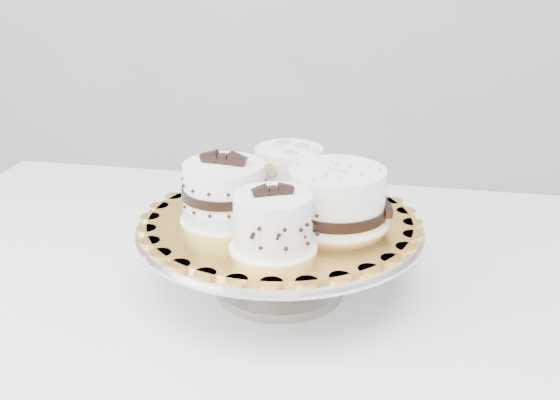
# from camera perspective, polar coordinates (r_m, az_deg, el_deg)

# --- Properties ---
(table) EXTENTS (1.34, 0.99, 0.75)m
(table) POSITION_cam_1_polar(r_m,az_deg,el_deg) (0.99, 0.26, -10.54)
(table) COLOR white
(table) RESTS_ON floor
(cake_stand) EXTENTS (0.37, 0.37, 0.10)m
(cake_stand) POSITION_cam_1_polar(r_m,az_deg,el_deg) (0.91, -0.00, -3.63)
(cake_stand) COLOR gray
(cake_stand) RESTS_ON table
(cake_board) EXTENTS (0.38, 0.38, 0.00)m
(cake_board) POSITION_cam_1_polar(r_m,az_deg,el_deg) (0.89, -0.00, -1.68)
(cake_board) COLOR gold
(cake_board) RESTS_ON cake_stand
(cake_swirl) EXTENTS (0.11, 0.11, 0.08)m
(cake_swirl) POSITION_cam_1_polar(r_m,az_deg,el_deg) (0.80, -0.57, -1.89)
(cake_swirl) COLOR white
(cake_swirl) RESTS_ON cake_board
(cake_banded) EXTENTS (0.13, 0.13, 0.09)m
(cake_banded) POSITION_cam_1_polar(r_m,az_deg,el_deg) (0.88, -4.53, 0.48)
(cake_banded) COLOR white
(cake_banded) RESTS_ON cake_board
(cake_dots) EXTENTS (0.11, 0.11, 0.07)m
(cake_dots) POSITION_cam_1_polar(r_m,az_deg,el_deg) (0.96, 0.75, 2.35)
(cake_dots) COLOR white
(cake_dots) RESTS_ON cake_board
(cake_ribbon) EXTENTS (0.14, 0.14, 0.07)m
(cake_ribbon) POSITION_cam_1_polar(r_m,az_deg,el_deg) (0.88, 4.70, 0.19)
(cake_ribbon) COLOR white
(cake_ribbon) RESTS_ON cake_board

